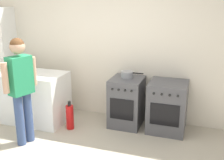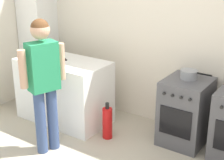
{
  "view_description": "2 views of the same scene",
  "coord_description": "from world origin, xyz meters",
  "px_view_note": "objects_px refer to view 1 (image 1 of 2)",
  "views": [
    {
      "loc": [
        1.59,
        -2.85,
        2.18
      ],
      "look_at": [
        0.29,
        0.95,
        0.99
      ],
      "focal_mm": 45.0,
      "sensor_mm": 36.0,
      "label": 1
    },
    {
      "loc": [
        1.8,
        -2.17,
        2.3
      ],
      "look_at": [
        -0.18,
        0.71,
        1.0
      ],
      "focal_mm": 55.0,
      "sensor_mm": 36.0,
      "label": 2
    }
  ],
  "objects_px": {
    "oven_left": "(127,102)",
    "knife_bread": "(15,68)",
    "knife_utility": "(29,71)",
    "pot": "(127,75)",
    "person": "(21,83)",
    "oven_right": "(167,107)",
    "larder_cabinet": "(2,58)",
    "fire_extinguisher": "(70,117)"
  },
  "relations": [
    {
      "from": "larder_cabinet",
      "to": "oven_right",
      "type": "bearing_deg",
      "value": -1.74
    },
    {
      "from": "knife_bread",
      "to": "fire_extinguisher",
      "type": "xyz_separation_m",
      "value": [
        1.25,
        -0.28,
        -0.69
      ]
    },
    {
      "from": "knife_bread",
      "to": "larder_cabinet",
      "type": "distance_m",
      "value": 0.62
    },
    {
      "from": "person",
      "to": "oven_left",
      "type": "bearing_deg",
      "value": 40.94
    },
    {
      "from": "pot",
      "to": "fire_extinguisher",
      "type": "distance_m",
      "value": 1.22
    },
    {
      "from": "knife_utility",
      "to": "person",
      "type": "height_order",
      "value": "person"
    },
    {
      "from": "knife_utility",
      "to": "oven_right",
      "type": "bearing_deg",
      "value": 6.93
    },
    {
      "from": "pot",
      "to": "person",
      "type": "bearing_deg",
      "value": -137.49
    },
    {
      "from": "oven_left",
      "to": "knife_utility",
      "type": "height_order",
      "value": "knife_utility"
    },
    {
      "from": "oven_right",
      "to": "knife_utility",
      "type": "xyz_separation_m",
      "value": [
        -2.45,
        -0.3,
        0.48
      ]
    },
    {
      "from": "oven_left",
      "to": "person",
      "type": "bearing_deg",
      "value": -139.06
    },
    {
      "from": "oven_left",
      "to": "person",
      "type": "distance_m",
      "value": 1.81
    },
    {
      "from": "fire_extinguisher",
      "to": "person",
      "type": "bearing_deg",
      "value": -123.65
    },
    {
      "from": "oven_left",
      "to": "knife_bread",
      "type": "distance_m",
      "value": 2.18
    },
    {
      "from": "oven_right",
      "to": "fire_extinguisher",
      "type": "bearing_deg",
      "value": -163.14
    },
    {
      "from": "oven_right",
      "to": "pot",
      "type": "xyz_separation_m",
      "value": [
        -0.72,
        0.05,
        0.48
      ]
    },
    {
      "from": "knife_utility",
      "to": "pot",
      "type": "bearing_deg",
      "value": 11.45
    },
    {
      "from": "oven_right",
      "to": "knife_utility",
      "type": "distance_m",
      "value": 2.51
    },
    {
      "from": "knife_bread",
      "to": "knife_utility",
      "type": "relative_size",
      "value": 1.56
    },
    {
      "from": "larder_cabinet",
      "to": "person",
      "type": "bearing_deg",
      "value": -42.56
    },
    {
      "from": "oven_left",
      "to": "oven_right",
      "type": "height_order",
      "value": "same"
    },
    {
      "from": "person",
      "to": "pot",
      "type": "bearing_deg",
      "value": 42.51
    },
    {
      "from": "oven_left",
      "to": "fire_extinguisher",
      "type": "distance_m",
      "value": 1.01
    },
    {
      "from": "oven_left",
      "to": "fire_extinguisher",
      "type": "bearing_deg",
      "value": -151.22
    },
    {
      "from": "oven_left",
      "to": "oven_right",
      "type": "xyz_separation_m",
      "value": [
        0.71,
        0.0,
        0.0
      ]
    },
    {
      "from": "knife_utility",
      "to": "knife_bread",
      "type": "bearing_deg",
      "value": 164.61
    },
    {
      "from": "pot",
      "to": "oven_left",
      "type": "bearing_deg",
      "value": -75.91
    },
    {
      "from": "person",
      "to": "fire_extinguisher",
      "type": "xyz_separation_m",
      "value": [
        0.44,
        0.65,
        -0.76
      ]
    },
    {
      "from": "oven_right",
      "to": "larder_cabinet",
      "type": "xyz_separation_m",
      "value": [
        -3.36,
        0.1,
        0.57
      ]
    },
    {
      "from": "pot",
      "to": "fire_extinguisher",
      "type": "bearing_deg",
      "value": -148.25
    },
    {
      "from": "oven_left",
      "to": "fire_extinguisher",
      "type": "xyz_separation_m",
      "value": [
        -0.87,
        -0.48,
        -0.21
      ]
    },
    {
      "from": "knife_bread",
      "to": "oven_right",
      "type": "bearing_deg",
      "value": 3.94
    },
    {
      "from": "pot",
      "to": "knife_utility",
      "type": "height_order",
      "value": "pot"
    },
    {
      "from": "pot",
      "to": "knife_bread",
      "type": "relative_size",
      "value": 1.11
    },
    {
      "from": "pot",
      "to": "knife_bread",
      "type": "xyz_separation_m",
      "value": [
        -2.1,
        -0.25,
        -0.0
      ]
    },
    {
      "from": "pot",
      "to": "fire_extinguisher",
      "type": "height_order",
      "value": "pot"
    },
    {
      "from": "fire_extinguisher",
      "to": "oven_left",
      "type": "bearing_deg",
      "value": 28.78
    },
    {
      "from": "oven_left",
      "to": "oven_right",
      "type": "bearing_deg",
      "value": 0.0
    },
    {
      "from": "person",
      "to": "larder_cabinet",
      "type": "distance_m",
      "value": 1.83
    },
    {
      "from": "oven_left",
      "to": "person",
      "type": "height_order",
      "value": "person"
    },
    {
      "from": "fire_extinguisher",
      "to": "larder_cabinet",
      "type": "height_order",
      "value": "larder_cabinet"
    },
    {
      "from": "knife_bread",
      "to": "knife_utility",
      "type": "height_order",
      "value": "same"
    }
  ]
}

